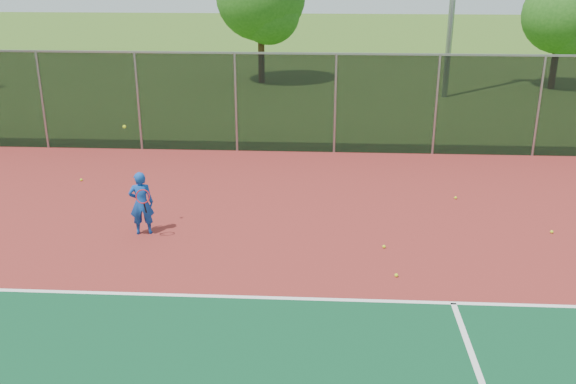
# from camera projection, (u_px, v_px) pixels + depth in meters

# --- Properties ---
(court_apron) EXTENTS (30.00, 20.00, 0.02)m
(court_apron) POSITION_uv_depth(u_px,v_px,m) (340.00, 332.00, 10.41)
(court_apron) COLOR maroon
(court_apron) RESTS_ON ground
(fence_back) EXTENTS (30.00, 0.06, 3.03)m
(fence_back) POSITION_uv_depth(u_px,v_px,m) (335.00, 103.00, 19.21)
(fence_back) COLOR black
(fence_back) RESTS_ON court_apron
(tennis_player) EXTENTS (0.59, 0.63, 2.41)m
(tennis_player) POSITION_uv_depth(u_px,v_px,m) (141.00, 203.00, 13.80)
(tennis_player) COLOR #1144A2
(tennis_player) RESTS_ON court_apron
(practice_ball_0) EXTENTS (0.07, 0.07, 0.07)m
(practice_ball_0) POSITION_uv_depth(u_px,v_px,m) (552.00, 232.00, 14.04)
(practice_ball_0) COLOR #CBE61A
(practice_ball_0) RESTS_ON court_apron
(practice_ball_1) EXTENTS (0.07, 0.07, 0.07)m
(practice_ball_1) POSITION_uv_depth(u_px,v_px,m) (145.00, 189.00, 16.55)
(practice_ball_1) COLOR #CBE61A
(practice_ball_1) RESTS_ON court_apron
(practice_ball_2) EXTENTS (0.07, 0.07, 0.07)m
(practice_ball_2) POSITION_uv_depth(u_px,v_px,m) (456.00, 198.00, 15.99)
(practice_ball_2) COLOR #CBE61A
(practice_ball_2) RESTS_ON court_apron
(practice_ball_3) EXTENTS (0.07, 0.07, 0.07)m
(practice_ball_3) POSITION_uv_depth(u_px,v_px,m) (384.00, 247.00, 13.33)
(practice_ball_3) COLOR #CBE61A
(practice_ball_3) RESTS_ON court_apron
(practice_ball_4) EXTENTS (0.07, 0.07, 0.07)m
(practice_ball_4) POSITION_uv_depth(u_px,v_px,m) (81.00, 180.00, 17.25)
(practice_ball_4) COLOR #CBE61A
(practice_ball_4) RESTS_ON court_apron
(practice_ball_5) EXTENTS (0.07, 0.07, 0.07)m
(practice_ball_5) POSITION_uv_depth(u_px,v_px,m) (396.00, 275.00, 12.15)
(practice_ball_5) COLOR #CBE61A
(practice_ball_5) RESTS_ON court_apron
(tree_back_left) EXTENTS (4.11, 4.11, 6.03)m
(tree_back_left) POSITION_uv_depth(u_px,v_px,m) (263.00, 0.00, 29.08)
(tree_back_left) COLOR #341E13
(tree_back_left) RESTS_ON ground
(tree_back_mid) EXTENTS (3.35, 3.35, 4.92)m
(tree_back_mid) POSITION_uv_depth(u_px,v_px,m) (564.00, 19.00, 27.94)
(tree_back_mid) COLOR #341E13
(tree_back_mid) RESTS_ON ground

